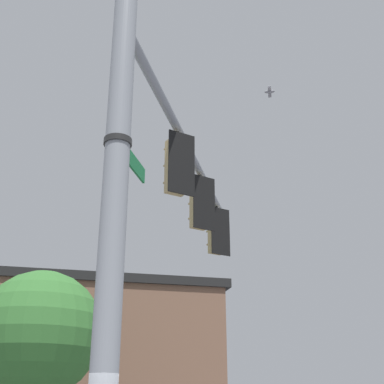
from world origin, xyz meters
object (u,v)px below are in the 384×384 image
Objects in this scene: traffic_light_nearest_pole at (176,166)px; street_name_sign at (124,151)px; traffic_light_mid_outer at (216,233)px; bird_flying at (270,92)px; traffic_light_mid_inner at (200,205)px.

street_name_sign is at bearing -133.89° from traffic_light_nearest_pole.
traffic_light_mid_outer reaches higher than street_name_sign.
bird_flying is at bearing 24.64° from street_name_sign.
bird_flying is at bearing -58.80° from traffic_light_mid_inner.
bird_flying is (4.24, 1.94, 3.42)m from street_name_sign.
traffic_light_mid_outer is at bearing 45.81° from traffic_light_mid_inner.
traffic_light_mid_outer is 6.91m from street_name_sign.
traffic_light_mid_outer is 1.35× the size of street_name_sign.
bird_flying reaches higher than traffic_light_mid_inner.
traffic_light_mid_inner is 2.04m from traffic_light_mid_outer.
traffic_light_mid_inner is 2.96m from bird_flying.
bird_flying is at bearing -0.93° from traffic_light_nearest_pole.
street_name_sign is (-1.91, -1.98, -1.03)m from traffic_light_nearest_pole.
traffic_light_mid_inner is at bearing -134.19° from traffic_light_mid_outer.
traffic_light_mid_inner is at bearing 45.99° from street_name_sign.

